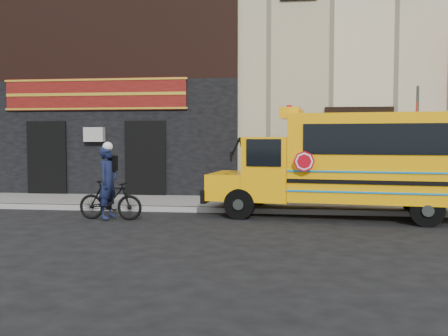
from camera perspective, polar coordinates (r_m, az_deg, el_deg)
ground at (r=11.71m, az=-1.10°, el=-7.00°), size 120.00×120.00×0.00m
curb at (r=14.25m, az=0.42°, el=-4.83°), size 40.00×0.20×0.15m
sidewalk at (r=15.72m, az=1.07°, el=-4.05°), size 40.00×3.00×0.15m
building at (r=22.29m, az=2.77°, el=13.77°), size 20.00×10.70×12.00m
school_bus at (r=13.65m, az=14.35°, el=0.75°), size 7.11×2.94×2.92m
sign_pole at (r=14.44m, az=21.14°, el=2.43°), size 0.14×0.29×3.52m
bicycle at (r=13.31m, az=-12.86°, el=-3.61°), size 1.72×0.54×1.02m
cyclist at (r=13.26m, az=-13.10°, el=-1.80°), size 0.56×0.75×1.87m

